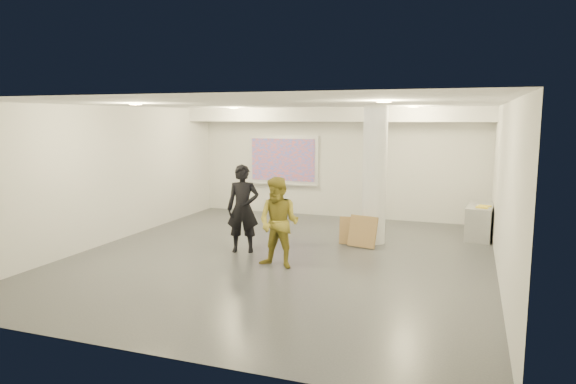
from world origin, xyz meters
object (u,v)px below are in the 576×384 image
at_px(woman, 243,209).
at_px(column, 374,175).
at_px(projection_screen, 283,160).
at_px(man, 279,223).
at_px(credenza, 480,221).

bearing_deg(woman, column, 19.25).
relative_size(column, projection_screen, 1.43).
distance_m(projection_screen, man, 5.48).
height_order(column, woman, column).
height_order(column, projection_screen, column).
xyz_separation_m(projection_screen, woman, (0.72, -4.33, -0.63)).
bearing_deg(projection_screen, woman, -80.54).
relative_size(column, credenza, 2.31).
height_order(woman, man, woman).
relative_size(projection_screen, credenza, 1.61).
bearing_deg(projection_screen, credenza, -14.42).
xyz_separation_m(column, projection_screen, (-3.10, 2.65, 0.03)).
bearing_deg(man, column, 68.88).
bearing_deg(projection_screen, man, -70.59).
relative_size(projection_screen, woman, 1.17).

